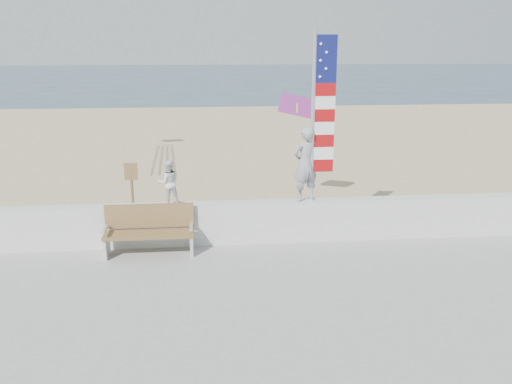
% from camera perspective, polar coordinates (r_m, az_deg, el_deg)
% --- Properties ---
extents(ground, '(220.00, 220.00, 0.00)m').
position_cam_1_polar(ground, '(10.02, -0.12, -10.24)').
color(ground, '#293D52').
rests_on(ground, ground).
extents(sand, '(90.00, 40.00, 0.08)m').
position_cam_1_polar(sand, '(18.52, -2.83, 1.94)').
color(sand, tan).
rests_on(sand, ground).
extents(seawall, '(30.00, 0.35, 0.90)m').
position_cam_1_polar(seawall, '(11.63, -1.08, -3.19)').
color(seawall, silver).
rests_on(seawall, boardwalk).
extents(adult, '(0.68, 0.56, 1.59)m').
position_cam_1_polar(adult, '(11.46, 5.22, 2.94)').
color(adult, gray).
rests_on(adult, seawall).
extents(child, '(0.52, 0.44, 0.94)m').
position_cam_1_polar(child, '(11.36, -9.17, 1.00)').
color(child, silver).
rests_on(child, seawall).
extents(bench, '(1.80, 0.57, 1.00)m').
position_cam_1_polar(bench, '(11.20, -11.17, -3.90)').
color(bench, brown).
rests_on(bench, boardwalk).
extents(flag, '(0.50, 0.08, 3.50)m').
position_cam_1_polar(flag, '(11.33, 6.66, 8.48)').
color(flag, silver).
rests_on(flag, seawall).
extents(parafoil_kite, '(0.96, 0.41, 0.64)m').
position_cam_1_polar(parafoil_kite, '(13.89, 4.37, 9.04)').
color(parafoil_kite, red).
rests_on(parafoil_kite, ground).
extents(sign, '(0.32, 0.07, 1.46)m').
position_cam_1_polar(sign, '(13.62, -12.94, 0.57)').
color(sign, brown).
rests_on(sign, sand).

